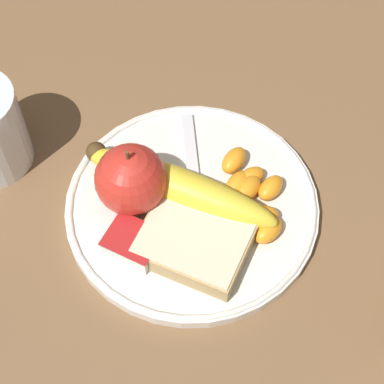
{
  "coord_description": "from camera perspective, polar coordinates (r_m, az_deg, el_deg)",
  "views": [
    {
      "loc": [
        -0.15,
        0.29,
        0.54
      ],
      "look_at": [
        0.0,
        0.0,
        0.03
      ],
      "focal_mm": 60.0,
      "sensor_mm": 36.0,
      "label": 1
    }
  ],
  "objects": [
    {
      "name": "ground_plane",
      "position": [
        0.64,
        0.0,
        -1.56
      ],
      "size": [
        3.0,
        3.0,
        0.0
      ],
      "primitive_type": "plane",
      "color": "brown"
    },
    {
      "name": "plate",
      "position": [
        0.63,
        0.0,
        -1.19
      ],
      "size": [
        0.25,
        0.25,
        0.01
      ],
      "color": "silver",
      "rests_on": "ground_plane"
    },
    {
      "name": "apple",
      "position": [
        0.6,
        -5.45,
        1.11
      ],
      "size": [
        0.07,
        0.07,
        0.08
      ],
      "color": "red",
      "rests_on": "plate"
    },
    {
      "name": "banana",
      "position": [
        0.62,
        -1.23,
        0.67
      ],
      "size": [
        0.2,
        0.05,
        0.04
      ],
      "color": "yellow",
      "rests_on": "plate"
    },
    {
      "name": "bread_slice",
      "position": [
        0.6,
        0.47,
        -3.85
      ],
      "size": [
        0.1,
        0.1,
        0.02
      ],
      "color": "tan",
      "rests_on": "plate"
    },
    {
      "name": "fork",
      "position": [
        0.63,
        0.26,
        0.1
      ],
      "size": [
        0.1,
        0.15,
        0.0
      ],
      "rotation": [
        0.0,
        0.0,
        14.7
      ],
      "color": "silver",
      "rests_on": "plate"
    },
    {
      "name": "jam_packet",
      "position": [
        0.59,
        -5.24,
        -4.53
      ],
      "size": [
        0.05,
        0.04,
        0.02
      ],
      "color": "silver",
      "rests_on": "plate"
    },
    {
      "name": "orange_segment_0",
      "position": [
        0.63,
        4.95,
        0.29
      ],
      "size": [
        0.03,
        0.04,
        0.02
      ],
      "color": "orange",
      "rests_on": "plate"
    },
    {
      "name": "orange_segment_1",
      "position": [
        0.64,
        5.22,
        1.33
      ],
      "size": [
        0.03,
        0.04,
        0.02
      ],
      "color": "orange",
      "rests_on": "plate"
    },
    {
      "name": "orange_segment_2",
      "position": [
        0.61,
        6.21,
        -2.06
      ],
      "size": [
        0.04,
        0.03,
        0.02
      ],
      "color": "orange",
      "rests_on": "plate"
    },
    {
      "name": "orange_segment_3",
      "position": [
        0.6,
        6.7,
        -3.67
      ],
      "size": [
        0.03,
        0.04,
        0.02
      ],
      "color": "orange",
      "rests_on": "plate"
    },
    {
      "name": "orange_segment_4",
      "position": [
        0.63,
        7.01,
        0.37
      ],
      "size": [
        0.03,
        0.04,
        0.02
      ],
      "color": "orange",
      "rests_on": "plate"
    },
    {
      "name": "orange_segment_5",
      "position": [
        0.62,
        0.98,
        -0.84
      ],
      "size": [
        0.03,
        0.04,
        0.02
      ],
      "color": "orange",
      "rests_on": "plate"
    },
    {
      "name": "orange_segment_6",
      "position": [
        0.63,
        4.08,
        0.74
      ],
      "size": [
        0.02,
        0.04,
        0.02
      ],
      "color": "orange",
      "rests_on": "plate"
    },
    {
      "name": "orange_segment_7",
      "position": [
        0.64,
        3.75,
        2.83
      ],
      "size": [
        0.02,
        0.04,
        0.02
      ],
      "color": "orange",
      "rests_on": "plate"
    },
    {
      "name": "orange_segment_8",
      "position": [
        0.61,
        2.85,
        -1.27
      ],
      "size": [
        0.03,
        0.04,
        0.02
      ],
      "color": "orange",
      "rests_on": "plate"
    },
    {
      "name": "orange_segment_9",
      "position": [
        0.61,
        2.4,
        -2.72
      ],
      "size": [
        0.03,
        0.03,
        0.01
      ],
      "color": "orange",
      "rests_on": "plate"
    }
  ]
}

